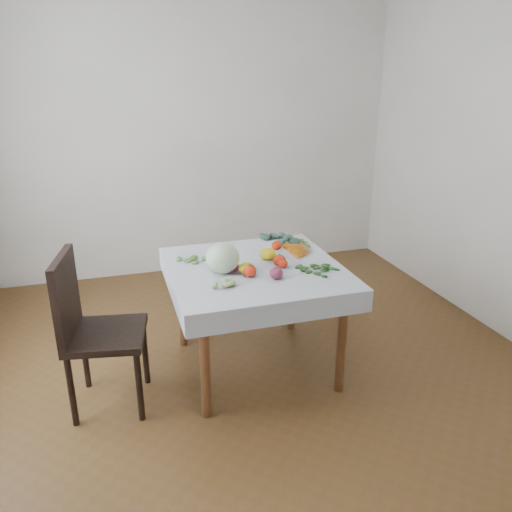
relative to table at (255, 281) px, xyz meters
The scene contains 19 objects.
ground 0.65m from the table, ahead, with size 4.00×4.00×0.00m, color brown.
back_wall 2.12m from the table, 90.00° to the left, with size 4.00×0.04×2.70m, color silver.
table is the anchor object (origin of this frame).
tablecloth 0.10m from the table, ahead, with size 1.12×1.12×0.01m, color silver.
chair 1.08m from the table, behind, with size 0.52×0.52×1.00m.
cabbage 0.30m from the table, behind, with size 0.22×0.22×0.19m, color beige.
tomato_a 0.21m from the table, ahead, with size 0.09×0.09×0.07m, color red.
tomato_b 0.40m from the table, 48.23° to the left, with size 0.08×0.08×0.07m, color red.
tomato_c 0.22m from the table, 118.39° to the right, with size 0.08×0.08×0.07m, color red.
tomato_d 0.22m from the table, 22.72° to the right, with size 0.07×0.07×0.06m, color red.
heirloom_back 0.22m from the table, 40.02° to the left, with size 0.12×0.12×0.08m, color yellow.
heirloom_front 0.19m from the table, 132.40° to the right, with size 0.10×0.10×0.07m, color yellow.
onion_a 0.22m from the table, 164.22° to the right, with size 0.08×0.08×0.07m, color #621C3D.
onion_b 0.28m from the table, 73.63° to the right, with size 0.09×0.09×0.07m, color #621C3D.
tomatillo_cluster 0.39m from the table, 138.71° to the right, with size 0.12×0.11×0.05m.
carrot_bunch 0.46m from the table, 29.07° to the left, with size 0.18×0.32×0.03m.
kale_bunch 0.60m from the table, 50.66° to the left, with size 0.28×0.27×0.04m.
basil_bunch 0.43m from the table, 28.27° to the right, with size 0.29×0.20×0.01m.
dill_bunch 0.45m from the table, 148.56° to the left, with size 0.20×0.15×0.02m.
Camera 1 is at (-0.89, -2.93, 1.97)m, focal length 35.00 mm.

